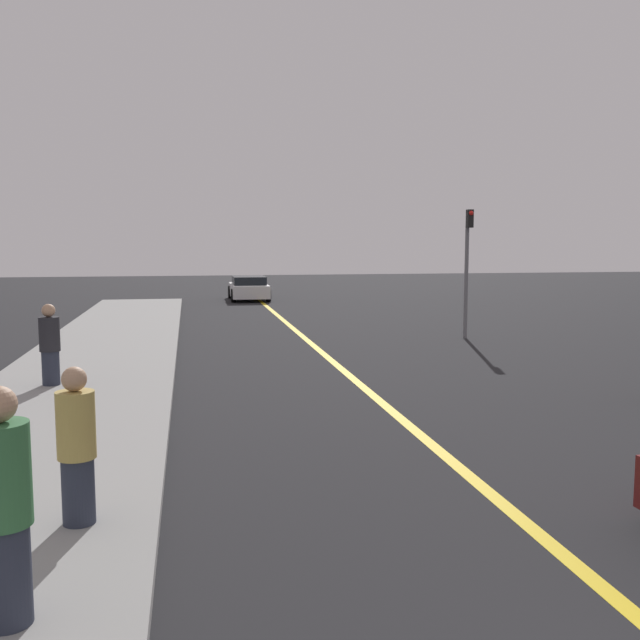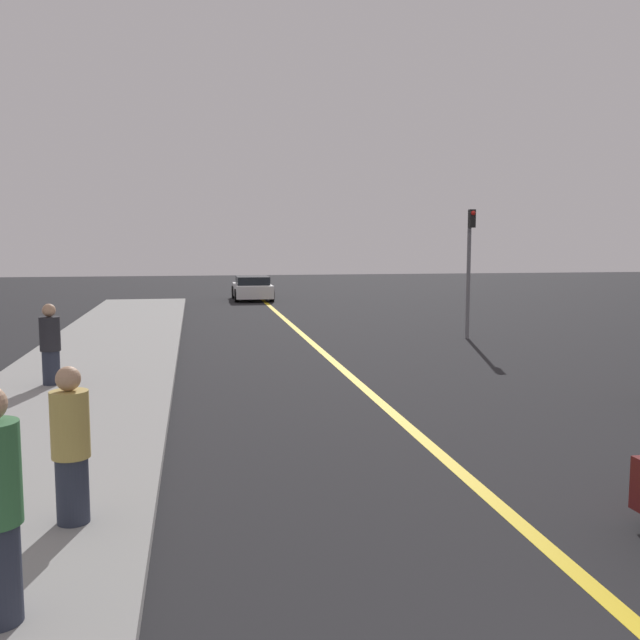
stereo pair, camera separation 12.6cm
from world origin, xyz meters
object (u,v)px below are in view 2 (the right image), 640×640
object	(u,v)px
pedestrian_by_sign	(50,345)
traffic_light	(469,260)
car_ahead_center	(252,288)
pedestrian_far_standing	(71,446)

from	to	relation	value
pedestrian_by_sign	traffic_light	distance (m)	12.81
car_ahead_center	pedestrian_by_sign	xyz separation A→B (m)	(-5.79, -21.53, 0.35)
pedestrian_by_sign	car_ahead_center	bearing A→B (deg)	74.95
pedestrian_far_standing	car_ahead_center	bearing A→B (deg)	81.81
pedestrian_by_sign	traffic_light	bearing A→B (deg)	27.89
pedestrian_far_standing	traffic_light	world-z (taller)	traffic_light
pedestrian_far_standing	pedestrian_by_sign	xyz separation A→B (m)	(-1.61, 7.49, -0.00)
traffic_light	car_ahead_center	bearing A→B (deg)	109.30
car_ahead_center	pedestrian_far_standing	world-z (taller)	pedestrian_far_standing
pedestrian_far_standing	traffic_light	bearing A→B (deg)	54.36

